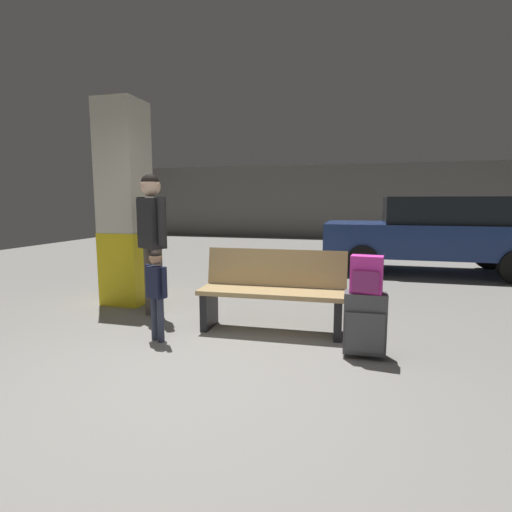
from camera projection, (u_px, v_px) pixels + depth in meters
ground_plane at (285, 286)px, 7.02m from camera, size 18.00×18.00×0.10m
garage_back_wall at (331, 202)px, 15.29m from camera, size 18.00×0.12×2.80m
structural_pillar at (125, 205)px, 5.54m from camera, size 0.57×0.57×2.77m
bench at (273, 291)px, 4.45m from camera, size 1.62×0.59×0.89m
suitcase at (365, 323)px, 3.67m from camera, size 0.38×0.24×0.60m
backpack_bright at (367, 275)px, 3.61m from camera, size 0.29×0.21×0.34m
child at (156, 286)px, 4.07m from camera, size 0.30×0.23×0.94m
adult at (152, 230)px, 4.90m from camera, size 0.53×0.36×1.75m
parked_car_near at (433, 233)px, 7.99m from camera, size 4.12×1.84×1.51m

